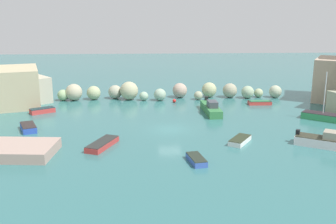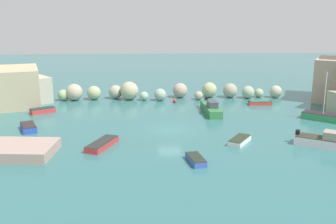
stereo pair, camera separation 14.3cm
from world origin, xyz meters
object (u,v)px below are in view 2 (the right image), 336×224
stone_dock (6,150)px  moored_boat_0 (323,117)px  moored_boat_3 (260,103)px  moored_boat_6 (196,160)px  moored_boat_2 (102,144)px  moored_boat_5 (333,142)px  moored_boat_4 (240,140)px  moored_boat_1 (43,110)px  moored_boat_7 (211,108)px  moored_boat_8 (28,127)px  channel_buoy (175,101)px

stone_dock → moored_boat_0: size_ratio=1.49×
moored_boat_3 → moored_boat_6: size_ratio=1.08×
moored_boat_2 → moored_boat_5: bearing=-71.6°
moored_boat_2 → moored_boat_4: bearing=-65.7°
moored_boat_1 → moored_boat_2: (9.04, -13.68, -0.04)m
stone_dock → moored_boat_7: (20.93, 14.28, 0.11)m
stone_dock → moored_boat_1: 15.41m
moored_boat_5 → moored_boat_3: bearing=128.1°
moored_boat_3 → moored_boat_8: size_ratio=0.91×
moored_boat_3 → moored_boat_4: (-6.55, -16.39, -0.01)m
moored_boat_0 → moored_boat_2: bearing=-123.2°
moored_boat_0 → moored_boat_6: bearing=-103.9°
moored_boat_1 → moored_boat_7: 21.57m
channel_buoy → moored_boat_4: size_ratio=0.15×
stone_dock → channel_buoy: bearing=50.8°
moored_boat_4 → moored_boat_7: size_ratio=0.50×
moored_boat_1 → moored_boat_0: bearing=138.8°
channel_buoy → moored_boat_2: size_ratio=0.11×
moored_boat_8 → moored_boat_5: bearing=53.5°
moored_boat_2 → moored_boat_5: size_ratio=0.69×
moored_boat_4 → moored_boat_5: bearing=-69.9°
moored_boat_7 → stone_dock: bearing=-58.1°
channel_buoy → moored_boat_5: (13.71, -20.20, 0.36)m
moored_boat_6 → moored_boat_1: bearing=-147.1°
channel_buoy → moored_boat_8: 21.14m
channel_buoy → moored_boat_8: (-16.86, -12.76, 0.08)m
moored_boat_0 → moored_boat_6: moored_boat_0 is taller
moored_boat_0 → moored_boat_3: size_ratio=1.83×
moored_boat_1 → moored_boat_2: 16.40m
channel_buoy → moored_boat_1: moored_boat_1 is taller
moored_boat_5 → moored_boat_0: bearing=103.5°
moored_boat_5 → stone_dock: bearing=-147.5°
moored_boat_5 → moored_boat_6: 13.74m
moored_boat_6 → moored_boat_7: moored_boat_7 is taller
stone_dock → moored_boat_5: (30.36, 0.22, 0.13)m
moored_boat_7 → moored_boat_8: size_ratio=1.93×
moored_boat_3 → moored_boat_0: bearing=122.6°
moored_boat_0 → moored_boat_2: (-25.27, -8.43, -0.15)m
moored_boat_1 → moored_boat_5: (30.97, -15.17, 0.29)m
moored_boat_6 → moored_boat_5: bearing=91.6°
stone_dock → moored_boat_6: size_ratio=2.93×
moored_boat_8 → moored_boat_3: bearing=88.1°
stone_dock → moored_boat_0: 35.19m
moored_boat_5 → moored_boat_6: size_ratio=2.26×
moored_boat_1 → moored_boat_5: moored_boat_5 is taller
moored_boat_0 → moored_boat_4: (-11.82, -7.95, -0.17)m
stone_dock → moored_boat_3: stone_dock is taller
moored_boat_6 → channel_buoy: bearing=169.7°
stone_dock → moored_boat_4: bearing=5.7°
moored_boat_5 → moored_boat_8: bearing=-161.6°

